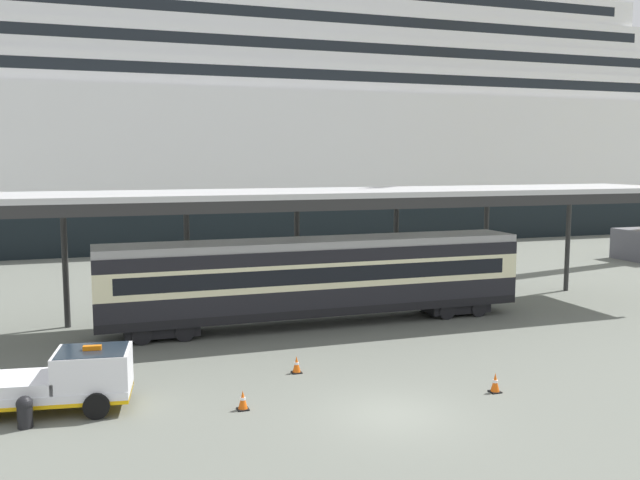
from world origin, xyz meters
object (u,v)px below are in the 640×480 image
(train_carriage, at_px, (316,277))
(service_truck, at_px, (62,379))
(traffic_cone_near, at_px, (297,365))
(traffic_cone_mid, at_px, (243,400))
(quay_bollard, at_px, (25,411))
(traffic_cone_far, at_px, (495,383))
(cruise_ship, at_px, (93,102))

(train_carriage, xyz_separation_m, service_truck, (-11.10, -8.06, -1.31))
(traffic_cone_near, relative_size, traffic_cone_mid, 1.02)
(service_truck, height_order, quay_bollard, service_truck)
(train_carriage, xyz_separation_m, quay_bollard, (-12.12, -9.27, -1.78))
(service_truck, distance_m, traffic_cone_mid, 5.71)
(train_carriage, distance_m, service_truck, 13.78)
(service_truck, xyz_separation_m, traffic_cone_near, (8.04, 1.19, -0.68))
(traffic_cone_near, bearing_deg, traffic_cone_far, -35.97)
(cruise_ship, xyz_separation_m, quay_bollard, (-2.66, -49.06, -12.86))
(traffic_cone_near, bearing_deg, traffic_cone_mid, -131.52)
(train_carriage, bearing_deg, traffic_cone_mid, -120.10)
(traffic_cone_near, xyz_separation_m, traffic_cone_mid, (-2.68, -3.03, -0.01))
(cruise_ship, relative_size, quay_bollard, 140.88)
(train_carriage, bearing_deg, cruise_ship, 103.37)
(quay_bollard, bearing_deg, service_truck, 49.93)
(cruise_ship, distance_m, service_truck, 49.46)
(traffic_cone_near, relative_size, quay_bollard, 0.66)
(service_truck, xyz_separation_m, traffic_cone_mid, (5.36, -1.84, -0.69))
(service_truck, relative_size, quay_bollard, 5.66)
(train_carriage, xyz_separation_m, traffic_cone_near, (-3.06, -6.87, -1.99))
(service_truck, distance_m, quay_bollard, 1.65)
(cruise_ship, distance_m, quay_bollard, 50.79)
(cruise_ship, bearing_deg, service_truck, -91.97)
(traffic_cone_mid, bearing_deg, service_truck, 161.05)
(train_carriage, height_order, traffic_cone_near, train_carriage)
(train_carriage, height_order, traffic_cone_far, train_carriage)
(train_carriage, height_order, service_truck, train_carriage)
(cruise_ship, bearing_deg, train_carriage, -76.63)
(service_truck, relative_size, traffic_cone_mid, 8.75)
(traffic_cone_far, bearing_deg, quay_bollard, 173.13)
(cruise_ship, relative_size, traffic_cone_near, 213.94)
(train_carriage, distance_m, quay_bollard, 15.36)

